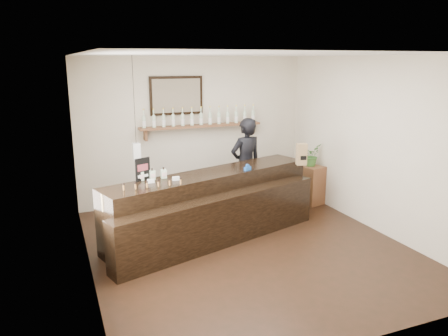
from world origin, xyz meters
TOP-DOWN VIEW (x-y plane):
  - ground at (0.00, 0.00)m, footprint 5.00×5.00m
  - room_shell at (0.00, 0.00)m, footprint 5.00×5.00m
  - back_wall_decor at (-0.14, 2.37)m, footprint 2.66×0.96m
  - counter at (-0.32, 0.57)m, footprint 3.64×2.00m
  - promo_sign at (-1.40, 0.63)m, footprint 0.23×0.11m
  - paper_bag at (1.28, 0.64)m, footprint 0.19×0.16m
  - tape_dispenser at (0.28, 0.62)m, footprint 0.13×0.08m
  - side_cabinet at (2.00, 1.45)m, footprint 0.49×0.59m
  - potted_plant at (2.00, 1.45)m, footprint 0.50×0.48m
  - shopkeeper at (0.68, 1.55)m, footprint 0.78×0.58m

SIDE VIEW (x-z plane):
  - ground at x=0.00m, z-range 0.00..0.00m
  - side_cabinet at x=2.00m, z-range 0.00..0.75m
  - counter at x=-0.32m, z-range -0.12..1.06m
  - potted_plant at x=2.00m, z-range 0.75..1.16m
  - shopkeeper at x=0.68m, z-range 0.00..1.95m
  - tape_dispenser at x=0.28m, z-range 1.00..1.10m
  - promo_sign at x=-1.40m, z-range 1.01..1.35m
  - paper_bag at x=1.28m, z-range 1.01..1.37m
  - room_shell at x=0.00m, z-range -0.80..4.20m
  - back_wall_decor at x=-0.14m, z-range 0.91..2.60m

